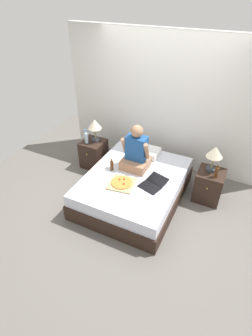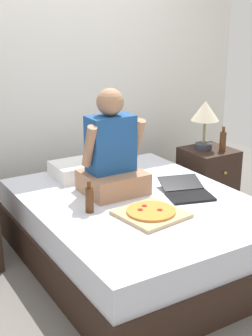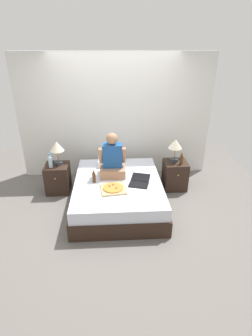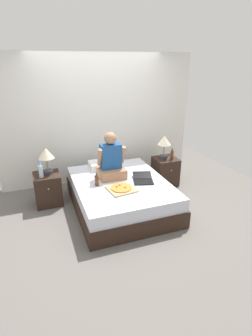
{
  "view_description": "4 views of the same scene",
  "coord_description": "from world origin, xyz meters",
  "px_view_note": "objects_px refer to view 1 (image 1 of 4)",
  "views": [
    {
      "loc": [
        1.39,
        -3.14,
        3.11
      ],
      "look_at": [
        -0.09,
        -0.13,
        0.69
      ],
      "focal_mm": 28.0,
      "sensor_mm": 36.0,
      "label": 1
    },
    {
      "loc": [
        -1.71,
        -2.65,
        1.77
      ],
      "look_at": [
        -0.14,
        -0.07,
        0.76
      ],
      "focal_mm": 50.0,
      "sensor_mm": 36.0,
      "label": 2
    },
    {
      "loc": [
        -0.1,
        -3.97,
        2.66
      ],
      "look_at": [
        0.14,
        -0.09,
        0.77
      ],
      "focal_mm": 28.0,
      "sensor_mm": 36.0,
      "label": 3
    },
    {
      "loc": [
        -1.27,
        -3.73,
        2.34
      ],
      "look_at": [
        0.04,
        -0.16,
        0.78
      ],
      "focal_mm": 28.0,
      "sensor_mm": 36.0,
      "label": 4
    }
  ],
  "objects_px": {
    "lamp_on_left_nightstand": "(95,126)",
    "lamp_on_right_nightstand": "(215,154)",
    "nightstand_left": "(94,153)",
    "water_bottle": "(86,138)",
    "beer_bottle_on_bed": "(112,165)",
    "person_seated": "(136,153)",
    "pizza_box": "(122,183)",
    "nightstand_right": "(209,185)",
    "laptop": "(152,184)",
    "bed": "(134,187)",
    "beer_bottle": "(216,172)"
  },
  "relations": [
    {
      "from": "water_bottle",
      "to": "pizza_box",
      "type": "relative_size",
      "value": 0.61
    },
    {
      "from": "beer_bottle_on_bed",
      "to": "lamp_on_left_nightstand",
      "type": "bearing_deg",
      "value": 138.12
    },
    {
      "from": "bed",
      "to": "water_bottle",
      "type": "bearing_deg",
      "value": 159.43
    },
    {
      "from": "beer_bottle",
      "to": "pizza_box",
      "type": "relative_size",
      "value": 0.51
    },
    {
      "from": "pizza_box",
      "to": "bed",
      "type": "bearing_deg",
      "value": 73.78
    },
    {
      "from": "lamp_on_left_nightstand",
      "to": "bed",
      "type": "bearing_deg",
      "value": -28.51
    },
    {
      "from": "pizza_box",
      "to": "beer_bottle_on_bed",
      "type": "distance_m",
      "value": 0.42
    },
    {
      "from": "bed",
      "to": "lamp_on_right_nightstand",
      "type": "distance_m",
      "value": 1.42
    },
    {
      "from": "beer_bottle",
      "to": "pizza_box",
      "type": "distance_m",
      "value": 1.5
    },
    {
      "from": "nightstand_right",
      "to": "person_seated",
      "type": "relative_size",
      "value": 0.71
    },
    {
      "from": "beer_bottle",
      "to": "laptop",
      "type": "distance_m",
      "value": 1.03
    },
    {
      "from": "lamp_on_left_nightstand",
      "to": "beer_bottle",
      "type": "height_order",
      "value": "lamp_on_left_nightstand"
    },
    {
      "from": "bed",
      "to": "water_bottle",
      "type": "relative_size",
      "value": 6.96
    },
    {
      "from": "water_bottle",
      "to": "nightstand_right",
      "type": "xyz_separation_m",
      "value": [
        2.36,
        0.09,
        -0.39
      ]
    },
    {
      "from": "water_bottle",
      "to": "lamp_on_right_nightstand",
      "type": "distance_m",
      "value": 2.35
    },
    {
      "from": "bed",
      "to": "laptop",
      "type": "bearing_deg",
      "value": -16.94
    },
    {
      "from": "nightstand_left",
      "to": "lamp_on_right_nightstand",
      "type": "relative_size",
      "value": 1.23
    },
    {
      "from": "nightstand_right",
      "to": "lamp_on_right_nightstand",
      "type": "relative_size",
      "value": 1.23
    },
    {
      "from": "person_seated",
      "to": "laptop",
      "type": "relative_size",
      "value": 1.6
    },
    {
      "from": "bed",
      "to": "lamp_on_left_nightstand",
      "type": "bearing_deg",
      "value": 151.49
    },
    {
      "from": "nightstand_left",
      "to": "beer_bottle",
      "type": "bearing_deg",
      "value": -2.43
    },
    {
      "from": "nightstand_right",
      "to": "beer_bottle",
      "type": "distance_m",
      "value": 0.39
    },
    {
      "from": "beer_bottle",
      "to": "beer_bottle_on_bed",
      "type": "height_order",
      "value": "beer_bottle"
    },
    {
      "from": "nightstand_right",
      "to": "person_seated",
      "type": "distance_m",
      "value": 1.36
    },
    {
      "from": "nightstand_right",
      "to": "lamp_on_right_nightstand",
      "type": "xyz_separation_m",
      "value": [
        -0.03,
        0.05,
        0.6
      ]
    },
    {
      "from": "beer_bottle",
      "to": "nightstand_left",
      "type": "bearing_deg",
      "value": 177.57
    },
    {
      "from": "nightstand_left",
      "to": "person_seated",
      "type": "height_order",
      "value": "person_seated"
    },
    {
      "from": "lamp_on_right_nightstand",
      "to": "beer_bottle",
      "type": "height_order",
      "value": "lamp_on_right_nightstand"
    },
    {
      "from": "lamp_on_left_nightstand",
      "to": "lamp_on_right_nightstand",
      "type": "distance_m",
      "value": 2.21
    },
    {
      "from": "lamp_on_left_nightstand",
      "to": "person_seated",
      "type": "xyz_separation_m",
      "value": [
        1.02,
        -0.36,
        -0.11
      ]
    },
    {
      "from": "beer_bottle",
      "to": "person_seated",
      "type": "distance_m",
      "value": 1.32
    },
    {
      "from": "water_bottle",
      "to": "beer_bottle_on_bed",
      "type": "relative_size",
      "value": 1.25
    },
    {
      "from": "nightstand_right",
      "to": "beer_bottle_on_bed",
      "type": "distance_m",
      "value": 1.68
    },
    {
      "from": "water_bottle",
      "to": "lamp_on_right_nightstand",
      "type": "height_order",
      "value": "lamp_on_right_nightstand"
    },
    {
      "from": "person_seated",
      "to": "pizza_box",
      "type": "distance_m",
      "value": 0.59
    },
    {
      "from": "water_bottle",
      "to": "laptop",
      "type": "relative_size",
      "value": 0.57
    },
    {
      "from": "nightstand_left",
      "to": "beer_bottle",
      "type": "height_order",
      "value": "beer_bottle"
    },
    {
      "from": "water_bottle",
      "to": "laptop",
      "type": "xyz_separation_m",
      "value": [
        1.58,
        -0.57,
        -0.16
      ]
    },
    {
      "from": "bed",
      "to": "beer_bottle_on_bed",
      "type": "relative_size",
      "value": 8.73
    },
    {
      "from": "lamp_on_right_nightstand",
      "to": "laptop",
      "type": "relative_size",
      "value": 0.92
    },
    {
      "from": "person_seated",
      "to": "laptop",
      "type": "height_order",
      "value": "person_seated"
    },
    {
      "from": "nightstand_left",
      "to": "person_seated",
      "type": "distance_m",
      "value": 1.21
    },
    {
      "from": "lamp_on_left_nightstand",
      "to": "pizza_box",
      "type": "bearing_deg",
      "value": -41.2
    },
    {
      "from": "beer_bottle",
      "to": "pizza_box",
      "type": "bearing_deg",
      "value": -150.28
    },
    {
      "from": "pizza_box",
      "to": "nightstand_left",
      "type": "bearing_deg",
      "value": 141.52
    },
    {
      "from": "lamp_on_left_nightstand",
      "to": "lamp_on_right_nightstand",
      "type": "height_order",
      "value": "same"
    },
    {
      "from": "beer_bottle_on_bed",
      "to": "lamp_on_right_nightstand",
      "type": "bearing_deg",
      "value": 22.32
    },
    {
      "from": "bed",
      "to": "person_seated",
      "type": "height_order",
      "value": "person_seated"
    },
    {
      "from": "water_bottle",
      "to": "person_seated",
      "type": "height_order",
      "value": "person_seated"
    },
    {
      "from": "nightstand_right",
      "to": "laptop",
      "type": "height_order",
      "value": "laptop"
    }
  ]
}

